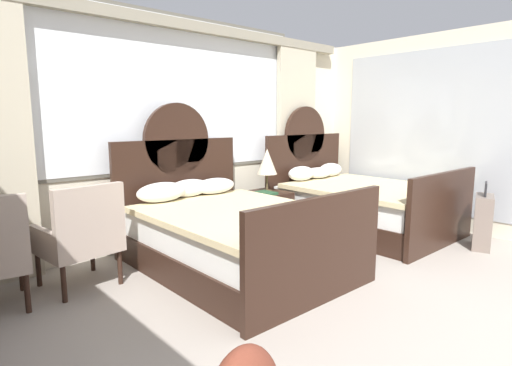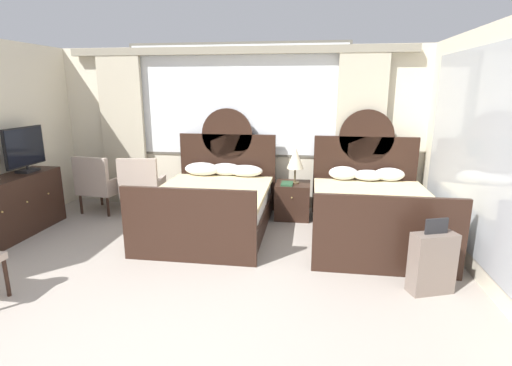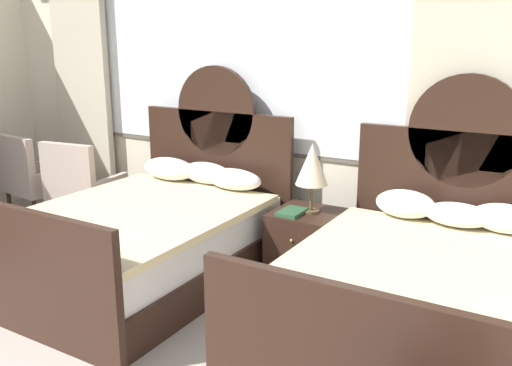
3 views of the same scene
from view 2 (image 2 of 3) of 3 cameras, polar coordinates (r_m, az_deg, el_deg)
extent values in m
plane|color=#9E9389|center=(3.59, -15.00, -21.25)|extent=(24.00, 24.00, 0.00)
cube|color=beige|center=(6.67, -2.69, 7.99)|extent=(6.15, 0.07, 2.70)
cube|color=#646054|center=(6.60, -2.81, 12.05)|extent=(3.67, 0.02, 1.87)
cube|color=white|center=(6.59, -2.82, 12.05)|extent=(3.59, 0.02, 1.79)
cube|color=#C1B79E|center=(7.22, -19.02, 7.30)|extent=(0.77, 0.08, 2.60)
cube|color=#C1B79E|center=(6.47, 15.11, 6.89)|extent=(0.77, 0.08, 2.60)
cube|color=gray|center=(6.53, -3.06, 19.01)|extent=(5.66, 0.10, 0.12)
cube|color=beige|center=(4.71, 31.37, 3.48)|extent=(0.07, 4.42, 2.70)
cube|color=#B2B7BC|center=(4.97, 29.61, 4.14)|extent=(0.01, 3.09, 2.27)
cube|color=black|center=(5.70, -6.46, -5.51)|extent=(1.54, 2.11, 0.30)
cube|color=white|center=(5.61, -6.53, -2.76)|extent=(1.48, 2.01, 0.27)
cube|color=beige|center=(5.49, -6.79, -1.33)|extent=(1.58, 1.91, 0.06)
cube|color=black|center=(6.58, -4.20, 1.65)|extent=(1.62, 0.06, 1.29)
cylinder|color=black|center=(6.48, -4.30, 7.23)|extent=(0.85, 0.06, 0.85)
cube|color=black|center=(4.62, -9.96, -6.30)|extent=(1.62, 0.06, 0.92)
ellipsoid|color=white|center=(6.40, -7.98, 2.07)|extent=(0.58, 0.29, 0.21)
ellipsoid|color=white|center=(6.36, -4.43, 2.04)|extent=(0.53, 0.24, 0.20)
ellipsoid|color=white|center=(6.26, -1.53, 1.82)|extent=(0.55, 0.28, 0.19)
cube|color=black|center=(5.59, 16.66, -6.43)|extent=(1.54, 2.11, 0.30)
cube|color=white|center=(5.50, 16.86, -3.63)|extent=(1.48, 2.01, 0.27)
cube|color=beige|center=(5.38, 17.11, -2.19)|extent=(1.58, 1.91, 0.06)
cube|color=black|center=(6.49, 15.64, 0.99)|extent=(1.62, 0.06, 1.29)
cylinder|color=black|center=(6.38, 16.02, 6.63)|extent=(0.85, 0.06, 0.85)
cube|color=black|center=(4.48, 18.85, -7.50)|extent=(1.62, 0.06, 0.92)
ellipsoid|color=white|center=(6.19, 12.80, 1.44)|extent=(0.45, 0.30, 0.21)
ellipsoid|color=white|center=(6.25, 16.28, 1.11)|extent=(0.48, 0.33, 0.16)
ellipsoid|color=white|center=(6.30, 19.10, 1.21)|extent=(0.46, 0.25, 0.21)
cube|color=black|center=(6.21, 5.43, -2.55)|extent=(0.54, 0.54, 0.57)
sphere|color=tan|center=(5.91, 5.31, -2.17)|extent=(0.02, 0.02, 0.02)
cylinder|color=brown|center=(6.14, 5.76, 0.08)|extent=(0.14, 0.14, 0.02)
cylinder|color=brown|center=(6.11, 5.78, 1.16)|extent=(0.03, 0.03, 0.22)
cone|color=beige|center=(6.06, 5.85, 3.71)|extent=(0.27, 0.27, 0.34)
cube|color=#285133|center=(6.04, 4.61, -0.09)|extent=(0.18, 0.26, 0.03)
cube|color=black|center=(6.35, -32.41, -3.03)|extent=(0.47, 1.60, 0.85)
sphere|color=tan|center=(6.51, -28.36, -1.39)|extent=(0.03, 0.03, 0.03)
sphere|color=tan|center=(6.17, -30.75, -2.44)|extent=(0.03, 0.03, 0.03)
sphere|color=tan|center=(5.86, -33.41, -3.60)|extent=(0.03, 0.03, 0.03)
cube|color=black|center=(6.52, -30.68, 1.60)|extent=(0.20, 0.28, 0.04)
cylinder|color=black|center=(6.51, -30.73, 1.98)|extent=(0.04, 0.04, 0.05)
cube|color=black|center=(6.46, -31.06, 4.63)|extent=(0.04, 0.76, 0.56)
cube|color=black|center=(6.45, -30.92, 4.63)|extent=(0.01, 0.72, 0.52)
cube|color=#B29E8E|center=(6.66, -16.23, -1.08)|extent=(0.69, 0.69, 0.10)
cube|color=#B29E8E|center=(6.34, -17.13, 1.07)|extent=(0.62, 0.16, 0.54)
cube|color=#B29E8E|center=(6.55, -13.97, 0.00)|extent=(0.13, 0.56, 0.16)
cube|color=#B29E8E|center=(6.72, -18.59, 0.02)|extent=(0.13, 0.56, 0.16)
cylinder|color=black|center=(6.89, -13.42, -2.26)|extent=(0.04, 0.04, 0.33)
cylinder|color=black|center=(7.04, -17.53, -2.20)|extent=(0.04, 0.04, 0.33)
cylinder|color=black|center=(6.41, -14.55, -3.55)|extent=(0.04, 0.04, 0.33)
cylinder|color=black|center=(6.57, -18.93, -3.44)|extent=(0.04, 0.04, 0.33)
cube|color=#B29E8E|center=(6.99, -21.64, -0.82)|extent=(0.70, 0.70, 0.10)
cube|color=#B29E8E|center=(6.72, -23.26, 1.25)|extent=(0.62, 0.16, 0.54)
cube|color=#B29E8E|center=(6.80, -19.86, 0.06)|extent=(0.13, 0.56, 0.16)
cube|color=#B29E8E|center=(7.13, -23.52, 0.36)|extent=(0.13, 0.56, 0.16)
cylinder|color=black|center=(7.10, -18.55, -2.14)|extent=(0.04, 0.04, 0.33)
cylinder|color=black|center=(7.40, -21.89, -1.79)|extent=(0.04, 0.04, 0.33)
cylinder|color=black|center=(6.69, -21.03, -3.30)|extent=(0.04, 0.04, 0.33)
cylinder|color=black|center=(7.01, -24.45, -2.87)|extent=(0.04, 0.04, 0.33)
cylinder|color=black|center=(4.67, -32.96, -11.67)|extent=(0.04, 0.04, 0.40)
cube|color=#75665B|center=(4.35, 24.61, -10.73)|extent=(0.48, 0.33, 0.63)
cube|color=#232326|center=(4.21, 25.15, -5.80)|extent=(0.24, 0.10, 0.16)
cylinder|color=black|center=(4.38, 22.27, -14.58)|extent=(0.05, 0.04, 0.05)
cylinder|color=black|center=(4.57, 26.08, -13.72)|extent=(0.05, 0.04, 0.05)
camera|label=1|loc=(4.45, -53.47, 1.74)|focal=28.69mm
camera|label=3|loc=(2.56, 46.47, 7.91)|focal=38.49mm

